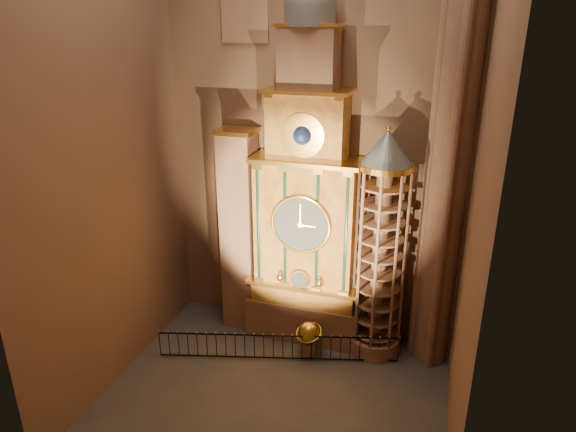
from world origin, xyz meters
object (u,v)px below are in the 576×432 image
(astronomical_clock, at_px, (307,209))
(iron_railing, at_px, (278,347))
(stair_turret, at_px, (380,249))
(portrait_tower, at_px, (240,231))
(celestial_globe, at_px, (309,336))

(astronomical_clock, bearing_deg, iron_railing, -103.29)
(stair_turret, relative_size, iron_railing, 1.01)
(iron_railing, bearing_deg, stair_turret, 28.79)
(portrait_tower, xyz_separation_m, stair_turret, (6.90, -0.28, 0.12))
(stair_turret, height_order, iron_railing, stair_turret)
(portrait_tower, xyz_separation_m, iron_railing, (2.81, -2.53, -4.45))
(stair_turret, distance_m, iron_railing, 6.54)
(astronomical_clock, bearing_deg, stair_turret, -4.30)
(iron_railing, bearing_deg, astronomical_clock, 76.71)
(stair_turret, bearing_deg, astronomical_clock, 175.70)
(astronomical_clock, xyz_separation_m, portrait_tower, (-3.40, 0.02, -1.53))
(astronomical_clock, distance_m, portrait_tower, 3.73)
(portrait_tower, relative_size, iron_railing, 0.95)
(celestial_globe, distance_m, iron_railing, 1.51)
(portrait_tower, height_order, stair_turret, stair_turret)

